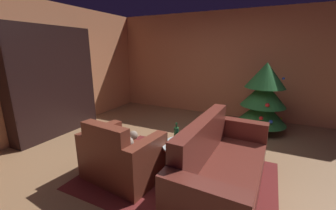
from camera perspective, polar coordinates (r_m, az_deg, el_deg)
ground_plane at (r=3.26m, az=5.98°, el=-16.16°), size 7.39×7.39×0.00m
wall_back at (r=5.56m, az=16.63°, el=10.28°), size 6.28×0.06×2.58m
wall_left at (r=4.84m, az=-31.01°, el=8.20°), size 0.06×5.70×2.58m
area_rug at (r=3.05m, az=2.73°, el=-18.42°), size 2.47×1.87×0.01m
bookshelf_unit at (r=4.75m, az=-27.53°, el=5.46°), size 0.33×1.73×2.10m
armchair_red at (r=2.93m, az=-12.51°, el=-13.64°), size 1.04×0.79×0.82m
couch_red at (r=2.64m, az=14.24°, el=-16.84°), size 0.81×1.89×0.90m
coffee_table at (r=2.83m, az=4.82°, el=-11.64°), size 0.62×0.62×0.47m
book_stack_on_table at (r=2.76m, az=4.57°, el=-9.92°), size 0.21×0.18×0.11m
bottle_on_table at (r=2.86m, az=2.26°, el=-7.78°), size 0.07×0.07×0.26m
decorated_tree at (r=4.73m, az=24.40°, el=2.06°), size 0.99×0.99×1.43m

